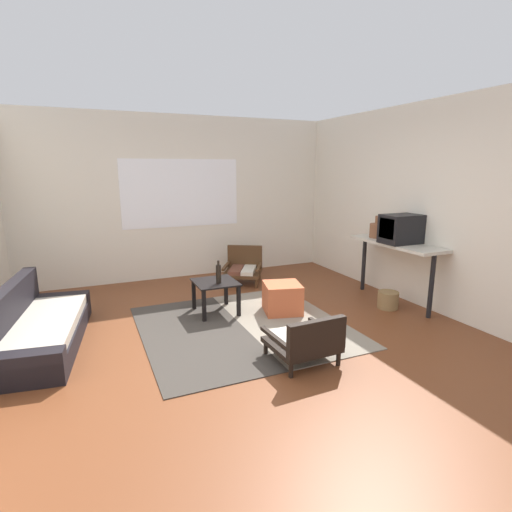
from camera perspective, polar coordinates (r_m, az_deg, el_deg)
The scene contains 14 objects.
ground_plane at distance 4.36m, azimuth -0.68°, elevation -12.56°, with size 7.80×7.80×0.00m, color brown.
far_wall_with_window at distance 6.89m, azimuth -10.77°, elevation 8.18°, with size 5.60×0.13×2.70m.
side_wall_right at distance 5.78m, azimuth 23.27°, elevation 6.57°, with size 0.12×6.60×2.70m, color silver.
area_rug at distance 4.80m, azimuth -1.92°, elevation -10.08°, with size 2.32×2.34×0.01m.
couch at distance 4.82m, azimuth -29.06°, elevation -9.09°, with size 0.97×1.94×0.66m.
coffee_table at distance 5.15m, azimuth -5.85°, elevation -4.59°, with size 0.53×0.56×0.43m.
armchair_by_window at distance 6.54m, azimuth -1.83°, elevation -1.54°, with size 0.81×0.81×0.58m.
armchair_striped_foreground at distance 3.92m, azimuth 7.11°, elevation -11.94°, with size 0.63×0.61×0.50m.
ottoman_orange at distance 5.19m, azimuth 3.80°, elevation -6.07°, with size 0.46×0.46×0.39m, color #BC5633.
console_shelf at distance 5.76m, azimuth 19.47°, elevation 0.95°, with size 0.47×1.43×0.86m.
crt_television at distance 5.66m, azimuth 20.19°, elevation 3.68°, with size 0.53×0.36×0.38m.
clay_vase at distance 6.01m, azimuth 17.14°, elevation 3.63°, with size 0.24×0.24×0.31m.
glass_bottle at distance 5.02m, azimuth -5.41°, elevation -2.53°, with size 0.07×0.07×0.29m.
wicker_basket at distance 5.65m, azimuth 18.44°, elevation -6.01°, with size 0.27×0.27×0.23m, color olive.
Camera 1 is at (-1.53, -3.64, 1.85)m, focal length 27.82 mm.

